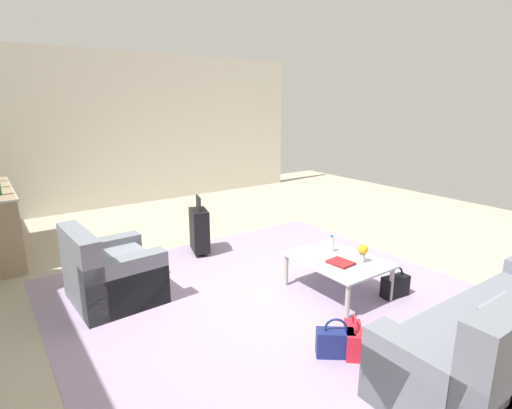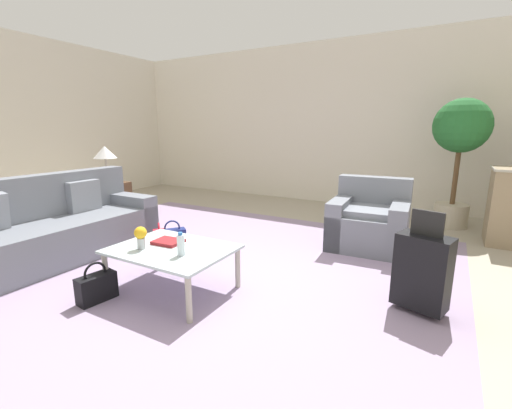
# 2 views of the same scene
# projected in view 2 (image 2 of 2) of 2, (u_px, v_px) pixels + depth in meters

# --- Properties ---
(ground_plane) EXTENTS (12.00, 12.00, 0.00)m
(ground_plane) POSITION_uv_depth(u_px,v_px,m) (240.00, 279.00, 3.40)
(ground_plane) COLOR #A89E89
(wall_back) EXTENTS (10.24, 0.12, 3.10)m
(wall_back) POSITION_uv_depth(u_px,v_px,m) (352.00, 124.00, 6.52)
(wall_back) COLOR silver
(wall_back) RESTS_ON ground
(area_rug) EXTENTS (5.20, 4.40, 0.01)m
(area_rug) POSITION_uv_depth(u_px,v_px,m) (204.00, 261.00, 3.86)
(area_rug) COLOR #9984A3
(area_rug) RESTS_ON ground
(couch) EXTENTS (0.86, 2.38, 0.95)m
(couch) POSITION_uv_depth(u_px,v_px,m) (47.00, 232.00, 3.88)
(couch) COLOR slate
(couch) RESTS_ON ground
(armchair) EXTENTS (0.95, 0.91, 0.86)m
(armchair) POSITION_uv_depth(u_px,v_px,m) (369.00, 223.00, 4.32)
(armchair) COLOR slate
(armchair) RESTS_ON ground
(coffee_table) EXTENTS (1.06, 0.79, 0.42)m
(coffee_table) POSITION_uv_depth(u_px,v_px,m) (172.00, 253.00, 3.09)
(coffee_table) COLOR silver
(coffee_table) RESTS_ON ground
(water_bottle) EXTENTS (0.06, 0.06, 0.20)m
(water_bottle) POSITION_uv_depth(u_px,v_px,m) (181.00, 245.00, 2.88)
(water_bottle) COLOR silver
(water_bottle) RESTS_ON coffee_table
(coffee_table_book) EXTENTS (0.27, 0.23, 0.03)m
(coffee_table_book) POSITION_uv_depth(u_px,v_px,m) (168.00, 242.00, 3.20)
(coffee_table_book) COLOR maroon
(coffee_table_book) RESTS_ON coffee_table
(flower_vase) EXTENTS (0.11, 0.11, 0.21)m
(flower_vase) POSITION_uv_depth(u_px,v_px,m) (141.00, 236.00, 3.03)
(flower_vase) COLOR #B2B7BC
(flower_vase) RESTS_ON coffee_table
(side_table) EXTENTS (0.53, 0.53, 0.59)m
(side_table) POSITION_uv_depth(u_px,v_px,m) (109.00, 200.00, 5.72)
(side_table) COLOR #513823
(side_table) RESTS_ON ground
(table_lamp) EXTENTS (0.37, 0.37, 0.60)m
(table_lamp) POSITION_uv_depth(u_px,v_px,m) (105.00, 153.00, 5.55)
(table_lamp) COLOR #ADA899
(table_lamp) RESTS_ON side_table
(suitcase_black) EXTENTS (0.45, 0.32, 0.85)m
(suitcase_black) POSITION_uv_depth(u_px,v_px,m) (422.00, 271.00, 2.73)
(suitcase_black) COLOR black
(suitcase_black) RESTS_ON ground
(handbag_red) EXTENTS (0.33, 0.32, 0.36)m
(handbag_red) POSITION_uv_depth(u_px,v_px,m) (160.00, 241.00, 4.17)
(handbag_red) COLOR red
(handbag_red) RESTS_ON ground
(handbag_black) EXTENTS (0.18, 0.34, 0.36)m
(handbag_black) POSITION_uv_depth(u_px,v_px,m) (97.00, 287.00, 2.95)
(handbag_black) COLOR black
(handbag_black) RESTS_ON ground
(handbag_navy) EXTENTS (0.31, 0.34, 0.36)m
(handbag_navy) POSITION_uv_depth(u_px,v_px,m) (173.00, 238.00, 4.28)
(handbag_navy) COLOR navy
(handbag_navy) RESTS_ON ground
(potted_ficus) EXTENTS (0.78, 0.78, 1.90)m
(potted_ficus) POSITION_uv_depth(u_px,v_px,m) (460.00, 139.00, 4.97)
(potted_ficus) COLOR #BCB299
(potted_ficus) RESTS_ON ground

